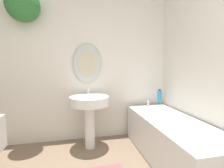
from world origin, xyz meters
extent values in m
cube|color=silver|center=(0.00, 2.41, 1.20)|extent=(2.75, 0.06, 2.40)
ellipsoid|color=beige|center=(-0.01, 2.37, 1.22)|extent=(0.45, 0.02, 0.62)
ellipsoid|color=silver|center=(-0.01, 2.36, 1.22)|extent=(0.41, 0.01, 0.58)
sphere|color=#2D6B33|center=(-0.86, 2.25, 2.00)|extent=(0.44, 0.44, 0.44)
cylinder|color=white|center=(-0.01, 2.07, 0.32)|extent=(0.14, 0.14, 0.63)
cylinder|color=white|center=(-0.01, 2.07, 0.70)|extent=(0.56, 0.56, 0.12)
cylinder|color=silver|center=(-0.01, 2.22, 0.81)|extent=(0.02, 0.02, 0.10)
cube|color=silver|center=(0.97, 1.53, 0.26)|extent=(0.64, 1.61, 0.52)
cube|color=white|center=(0.97, 1.53, 0.50)|extent=(0.54, 1.51, 0.04)
cylinder|color=silver|center=(0.97, 2.23, 0.56)|extent=(0.04, 0.04, 0.08)
cylinder|color=#2D84C6|center=(1.14, 2.17, 0.69)|extent=(0.07, 0.07, 0.19)
cylinder|color=black|center=(1.14, 2.17, 0.80)|extent=(0.04, 0.04, 0.02)
camera|label=1|loc=(-0.18, -0.21, 1.19)|focal=26.00mm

